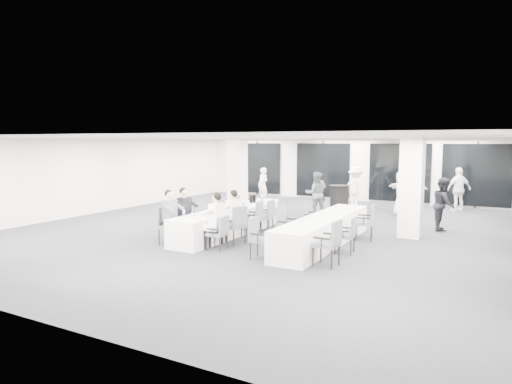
# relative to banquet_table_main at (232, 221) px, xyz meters

# --- Properties ---
(room) EXTENTS (14.04, 16.04, 2.84)m
(room) POSITION_rel_banquet_table_main_xyz_m (1.36, 2.12, 1.01)
(room) COLOR #242429
(room) RESTS_ON ground
(column_left) EXTENTS (0.60, 0.60, 2.80)m
(column_left) POSITION_rel_banquet_table_main_xyz_m (-2.32, 4.21, 1.02)
(column_left) COLOR white
(column_left) RESTS_ON floor
(column_right) EXTENTS (0.60, 0.60, 2.80)m
(column_right) POSITION_rel_banquet_table_main_xyz_m (4.68, 2.01, 1.02)
(column_right) COLOR white
(column_right) RESTS_ON floor
(banquet_table_main) EXTENTS (0.90, 5.00, 0.75)m
(banquet_table_main) POSITION_rel_banquet_table_main_xyz_m (0.00, 0.00, 0.00)
(banquet_table_main) COLOR white
(banquet_table_main) RESTS_ON floor
(banquet_table_side) EXTENTS (0.90, 5.00, 0.75)m
(banquet_table_side) POSITION_rel_banquet_table_main_xyz_m (2.88, -0.10, 0.00)
(banquet_table_side) COLOR white
(banquet_table_side) RESTS_ON floor
(cocktail_table) EXTENTS (0.77, 0.77, 1.07)m
(cocktail_table) POSITION_rel_banquet_table_main_xyz_m (1.59, 5.04, 0.17)
(cocktail_table) COLOR black
(cocktail_table) RESTS_ON floor
(chair_main_left_near) EXTENTS (0.60, 0.62, 0.98)m
(chair_main_left_near) POSITION_rel_banquet_table_main_xyz_m (-0.83, -1.94, 0.18)
(chair_main_left_near) COLOR #54575C
(chair_main_left_near) RESTS_ON floor
(chair_main_left_second) EXTENTS (0.51, 0.56, 0.96)m
(chair_main_left_second) POSITION_rel_banquet_table_main_xyz_m (-0.83, -1.29, 0.17)
(chair_main_left_second) COLOR #54575C
(chair_main_left_second) RESTS_ON floor
(chair_main_left_mid) EXTENTS (0.44, 0.50, 0.87)m
(chair_main_left_mid) POSITION_rel_banquet_table_main_xyz_m (-0.83, -0.35, 0.12)
(chair_main_left_mid) COLOR #54575C
(chair_main_left_mid) RESTS_ON floor
(chair_main_left_fourth) EXTENTS (0.52, 0.55, 0.87)m
(chair_main_left_fourth) POSITION_rel_banquet_table_main_xyz_m (-0.82, 0.67, 0.12)
(chair_main_left_fourth) COLOR #54575C
(chair_main_left_fourth) RESTS_ON floor
(chair_main_left_far) EXTENTS (0.52, 0.55, 0.88)m
(chair_main_left_far) POSITION_rel_banquet_table_main_xyz_m (-0.83, 1.75, 0.13)
(chair_main_left_far) COLOR #54575C
(chair_main_left_far) RESTS_ON floor
(chair_main_right_near) EXTENTS (0.45, 0.50, 0.87)m
(chair_main_right_near) POSITION_rel_banquet_table_main_xyz_m (0.83, -1.91, 0.12)
(chair_main_right_near) COLOR #54575C
(chair_main_right_near) RESTS_ON floor
(chair_main_right_second) EXTENTS (0.61, 0.65, 1.02)m
(chair_main_right_second) POSITION_rel_banquet_table_main_xyz_m (0.84, -1.15, 0.21)
(chair_main_right_second) COLOR #54575C
(chair_main_right_second) RESTS_ON floor
(chair_main_right_mid) EXTENTS (0.60, 0.64, 1.03)m
(chair_main_right_mid) POSITION_rel_banquet_table_main_xyz_m (0.84, -0.15, 0.21)
(chair_main_right_mid) COLOR #54575C
(chair_main_right_mid) RESTS_ON floor
(chair_main_right_fourth) EXTENTS (0.53, 0.58, 0.97)m
(chair_main_right_fourth) POSITION_rel_banquet_table_main_xyz_m (0.83, 0.60, 0.18)
(chair_main_right_fourth) COLOR #54575C
(chair_main_right_fourth) RESTS_ON floor
(chair_main_right_far) EXTENTS (0.59, 0.62, 0.98)m
(chair_main_right_far) POSITION_rel_banquet_table_main_xyz_m (0.83, 1.52, 0.18)
(chair_main_right_far) COLOR #54575C
(chair_main_right_far) RESTS_ON floor
(chair_side_left_near) EXTENTS (0.52, 0.57, 0.96)m
(chair_side_left_near) POSITION_rel_banquet_table_main_xyz_m (2.05, -2.15, 0.17)
(chair_side_left_near) COLOR #54575C
(chair_side_left_near) RESTS_ON floor
(chair_side_left_mid) EXTENTS (0.54, 0.59, 1.02)m
(chair_side_left_mid) POSITION_rel_banquet_table_main_xyz_m (2.04, -0.63, 0.21)
(chair_side_left_mid) COLOR #54575C
(chair_side_left_mid) RESTS_ON floor
(chair_side_left_far) EXTENTS (0.55, 0.59, 0.96)m
(chair_side_left_far) POSITION_rel_banquet_table_main_xyz_m (2.05, 0.96, 0.17)
(chair_side_left_far) COLOR #54575C
(chair_side_left_far) RESTS_ON floor
(chair_side_right_near) EXTENTS (0.54, 0.60, 1.02)m
(chair_side_right_near) POSITION_rel_banquet_table_main_xyz_m (3.72, -2.01, 0.21)
(chair_side_right_near) COLOR #54575C
(chair_side_right_near) RESTS_ON floor
(chair_side_right_mid) EXTENTS (0.50, 0.54, 0.89)m
(chair_side_right_mid) POSITION_rel_banquet_table_main_xyz_m (3.71, -0.69, 0.14)
(chair_side_right_mid) COLOR #54575C
(chair_side_right_mid) RESTS_ON floor
(chair_side_right_far) EXTENTS (0.60, 0.63, 0.99)m
(chair_side_right_far) POSITION_rel_banquet_table_main_xyz_m (3.72, 1.01, 0.19)
(chair_side_right_far) COLOR #54575C
(chair_side_right_far) RESTS_ON floor
(seated_guest_a) EXTENTS (0.50, 0.38, 1.44)m
(seated_guest_a) POSITION_rel_banquet_table_main_xyz_m (-0.67, -1.92, 0.44)
(seated_guest_a) COLOR #595B61
(seated_guest_a) RESTS_ON floor
(seated_guest_b) EXTENTS (0.50, 0.38, 1.44)m
(seated_guest_b) POSITION_rel_banquet_table_main_xyz_m (-0.67, -1.30, 0.44)
(seated_guest_b) COLOR black
(seated_guest_b) RESTS_ON floor
(seated_guest_c) EXTENTS (0.50, 0.38, 1.44)m
(seated_guest_c) POSITION_rel_banquet_table_main_xyz_m (0.67, -1.91, 0.44)
(seated_guest_c) COLOR white
(seated_guest_c) RESTS_ON floor
(seated_guest_d) EXTENTS (0.50, 0.38, 1.44)m
(seated_guest_d) POSITION_rel_banquet_table_main_xyz_m (0.67, -1.13, 0.44)
(seated_guest_d) COLOR white
(seated_guest_d) RESTS_ON floor
(standing_guest_a) EXTENTS (0.82, 0.80, 1.75)m
(standing_guest_a) POSITION_rel_banquet_table_main_xyz_m (0.85, 4.84, 0.50)
(standing_guest_a) COLOR #595B61
(standing_guest_a) RESTS_ON floor
(standing_guest_b) EXTENTS (1.01, 0.90, 1.79)m
(standing_guest_b) POSITION_rel_banquet_table_main_xyz_m (0.91, 4.40, 0.52)
(standing_guest_b) COLOR #595B61
(standing_guest_b) RESTS_ON floor
(standing_guest_c) EXTENTS (1.38, 1.09, 1.90)m
(standing_guest_c) POSITION_rel_banquet_table_main_xyz_m (1.69, 6.85, 0.58)
(standing_guest_c) COLOR white
(standing_guest_c) RESTS_ON floor
(standing_guest_d) EXTENTS (1.28, 1.20, 1.92)m
(standing_guest_d) POSITION_rel_banquet_table_main_xyz_m (5.43, 7.98, 0.59)
(standing_guest_d) COLOR white
(standing_guest_d) RESTS_ON floor
(standing_guest_e) EXTENTS (0.57, 0.91, 1.84)m
(standing_guest_e) POSITION_rel_banquet_table_main_xyz_m (3.71, 5.73, 0.54)
(standing_guest_e) COLOR white
(standing_guest_e) RESTS_ON floor
(standing_guest_f) EXTENTS (1.85, 1.09, 1.89)m
(standing_guest_f) POSITION_rel_banquet_table_main_xyz_m (3.62, 7.07, 0.57)
(standing_guest_f) COLOR white
(standing_guest_f) RESTS_ON floor
(standing_guest_g) EXTENTS (0.80, 0.75, 1.75)m
(standing_guest_g) POSITION_rel_banquet_table_main_xyz_m (-2.37, 6.46, 0.50)
(standing_guest_g) COLOR white
(standing_guest_g) RESTS_ON floor
(standing_guest_h) EXTENTS (0.68, 0.96, 1.82)m
(standing_guest_h) POSITION_rel_banquet_table_main_xyz_m (5.37, 3.49, 0.54)
(standing_guest_h) COLOR black
(standing_guest_h) RESTS_ON floor
(ice_bucket_near) EXTENTS (0.23, 0.23, 0.27)m
(ice_bucket_near) POSITION_rel_banquet_table_main_xyz_m (0.01, -0.76, 0.51)
(ice_bucket_near) COLOR black
(ice_bucket_near) RESTS_ON banquet_table_main
(ice_bucket_far) EXTENTS (0.22, 0.22, 0.25)m
(ice_bucket_far) POSITION_rel_banquet_table_main_xyz_m (-0.08, 1.40, 0.50)
(ice_bucket_far) COLOR black
(ice_bucket_far) RESTS_ON banquet_table_main
(water_bottle_a) EXTENTS (0.06, 0.06, 0.19)m
(water_bottle_a) POSITION_rel_banquet_table_main_xyz_m (-0.24, -1.95, 0.47)
(water_bottle_a) COLOR silver
(water_bottle_a) RESTS_ON banquet_table_main
(water_bottle_b) EXTENTS (0.07, 0.07, 0.23)m
(water_bottle_b) POSITION_rel_banquet_table_main_xyz_m (0.15, 0.40, 0.49)
(water_bottle_b) COLOR silver
(water_bottle_b) RESTS_ON banquet_table_main
(water_bottle_c) EXTENTS (0.08, 0.08, 0.24)m
(water_bottle_c) POSITION_rel_banquet_table_main_xyz_m (0.07, 1.78, 0.49)
(water_bottle_c) COLOR silver
(water_bottle_c) RESTS_ON banquet_table_main
(plate_a) EXTENTS (0.19, 0.19, 0.03)m
(plate_a) POSITION_rel_banquet_table_main_xyz_m (-0.13, -1.27, 0.39)
(plate_a) COLOR white
(plate_a) RESTS_ON banquet_table_main
(plate_b) EXTENTS (0.20, 0.20, 0.03)m
(plate_b) POSITION_rel_banquet_table_main_xyz_m (0.25, -1.60, 0.39)
(plate_b) COLOR white
(plate_b) RESTS_ON banquet_table_main
(plate_c) EXTENTS (0.21, 0.21, 0.03)m
(plate_c) POSITION_rel_banquet_table_main_xyz_m (0.06, -0.63, 0.39)
(plate_c) COLOR white
(plate_c) RESTS_ON banquet_table_main
(wine_glass) EXTENTS (0.07, 0.07, 0.18)m
(wine_glass) POSITION_rel_banquet_table_main_xyz_m (0.16, -2.15, 0.51)
(wine_glass) COLOR silver
(wine_glass) RESTS_ON banquet_table_main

